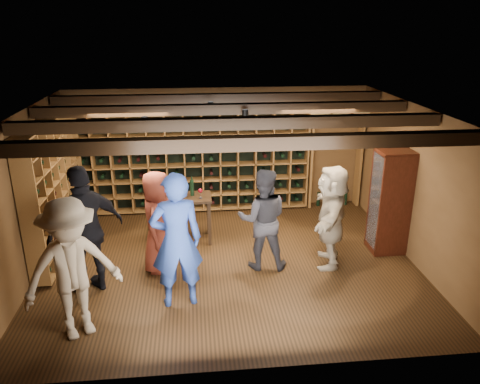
{
  "coord_description": "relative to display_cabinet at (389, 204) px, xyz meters",
  "views": [
    {
      "loc": [
        -0.52,
        -6.77,
        3.75
      ],
      "look_at": [
        0.2,
        0.2,
        1.16
      ],
      "focal_mm": 35.0,
      "sensor_mm": 36.0,
      "label": 1
    }
  ],
  "objects": [
    {
      "name": "man_grey_suit",
      "position": [
        -2.19,
        -0.35,
        -0.04
      ],
      "size": [
        0.86,
        0.71,
        1.64
      ],
      "primitive_type": "imported",
      "rotation": [
        0.0,
        0.0,
        3.02
      ],
      "color": "black",
      "rests_on": "ground"
    },
    {
      "name": "ground",
      "position": [
        -2.71,
        -0.2,
        -0.86
      ],
      "size": [
        6.0,
        6.0,
        0.0
      ],
      "primitive_type": "plane",
      "color": "#341F0E",
      "rests_on": "ground"
    },
    {
      "name": "wine_rack_back",
      "position": [
        -3.24,
        2.13,
        0.29
      ],
      "size": [
        4.65,
        0.3,
        2.2
      ],
      "color": "brown",
      "rests_on": "ground"
    },
    {
      "name": "man_blue_shirt",
      "position": [
        -3.5,
        -1.27,
        0.11
      ],
      "size": [
        0.77,
        0.56,
        1.93
      ],
      "primitive_type": "imported",
      "rotation": [
        0.0,
        0.0,
        3.3
      ],
      "color": "navy",
      "rests_on": "ground"
    },
    {
      "name": "display_cabinet",
      "position": [
        0.0,
        0.0,
        0.0
      ],
      "size": [
        0.55,
        0.5,
        1.75
      ],
      "color": "#39140B",
      "rests_on": "ground"
    },
    {
      "name": "tasting_table",
      "position": [
        -3.52,
        0.71,
        -0.11
      ],
      "size": [
        1.12,
        0.57,
        1.12
      ],
      "rotation": [
        0.0,
        0.0,
        0.01
      ],
      "color": "black",
      "rests_on": "ground"
    },
    {
      "name": "guest_woman_black",
      "position": [
        -4.77,
        -0.81,
        0.1
      ],
      "size": [
        1.18,
        1.05,
        1.92
      ],
      "primitive_type": "imported",
      "rotation": [
        0.0,
        0.0,
        3.8
      ],
      "color": "black",
      "rests_on": "ground"
    },
    {
      "name": "room_shell",
      "position": [
        -2.71,
        -0.15,
        1.56
      ],
      "size": [
        6.0,
        6.0,
        6.0
      ],
      "color": "brown",
      "rests_on": "ground"
    },
    {
      "name": "guest_khaki",
      "position": [
        -4.74,
        -1.83,
        0.06
      ],
      "size": [
        1.37,
        1.16,
        1.83
      ],
      "primitive_type": "imported",
      "rotation": [
        0.0,
        0.0,
        0.5
      ],
      "color": "gray",
      "rests_on": "ground"
    },
    {
      "name": "guest_red_floral",
      "position": [
        -3.81,
        -0.28,
        -0.04
      ],
      "size": [
        0.69,
        0.9,
        1.63
      ],
      "primitive_type": "imported",
      "rotation": [
        0.0,
        0.0,
        1.34
      ],
      "color": "maroon",
      "rests_on": "ground"
    },
    {
      "name": "wine_rack_left",
      "position": [
        -5.54,
        0.62,
        0.29
      ],
      "size": [
        0.3,
        2.65,
        2.2
      ],
      "color": "brown",
      "rests_on": "ground"
    },
    {
      "name": "crate_shelf",
      "position": [
        -0.31,
        2.12,
        0.71
      ],
      "size": [
        1.2,
        0.32,
        2.07
      ],
      "color": "brown",
      "rests_on": "ground"
    },
    {
      "name": "guest_beige",
      "position": [
        -1.1,
        -0.36,
        -0.02
      ],
      "size": [
        0.9,
        1.62,
        1.67
      ],
      "primitive_type": "imported",
      "rotation": [
        0.0,
        0.0,
        4.43
      ],
      "color": "tan",
      "rests_on": "ground"
    }
  ]
}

